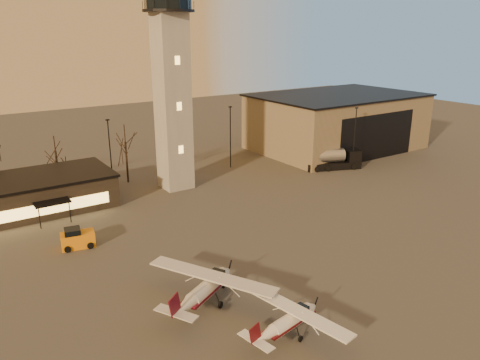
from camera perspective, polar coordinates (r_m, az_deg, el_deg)
The scene contains 10 objects.
ground at distance 45.89m, azimuth 9.52°, elevation -10.88°, with size 220.00×220.00×0.00m, color #464340.
control_tower at distance 65.39m, azimuth -8.38°, elevation 12.86°, with size 6.80×6.80×32.60m.
hangar at distance 91.34m, azimuth 11.68°, elevation 7.02°, with size 30.60×20.60×10.30m.
terminal at distance 64.13m, azimuth -26.55°, elevation -1.97°, with size 25.40×12.20×4.30m.
light_poles at distance 68.31m, azimuth -7.96°, elevation 3.79°, with size 58.50×12.25×10.14m.
tree_row at distance 71.22m, azimuth -21.26°, elevation 3.75°, with size 37.20×9.20×8.80m.
cessna_front at distance 36.97m, azimuth 6.40°, elevation -16.81°, with size 7.89×9.93×2.73m.
cessna_rear at distance 40.39m, azimuth -3.75°, elevation -13.12°, with size 9.47×11.21×3.28m.
fuel_truck at distance 78.05m, azimuth 11.22°, elevation 2.32°, with size 9.43×5.70×3.38m.
service_cart at distance 52.39m, azimuth -19.23°, elevation -6.89°, with size 3.67×2.69×2.15m.
Camera 1 is at (-28.28, -28.69, 21.97)m, focal length 35.00 mm.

